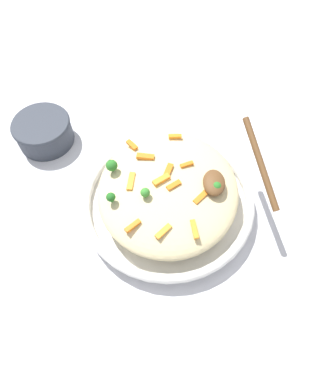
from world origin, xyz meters
The scene contains 21 objects.
ground_plane centered at (0.00, 0.00, 0.00)m, with size 2.40×2.40×0.00m, color silver.
serving_bowl centered at (0.00, 0.00, 0.02)m, with size 0.34×0.34×0.04m.
pasta_mound centered at (0.00, 0.00, 0.06)m, with size 0.28×0.26×0.06m, color beige.
carrot_piece_0 centered at (0.05, 0.04, 0.09)m, with size 0.03×0.01×0.01m, color orange.
carrot_piece_1 centered at (-0.01, -0.01, 0.10)m, with size 0.03×0.01×0.01m, color orange.
carrot_piece_2 centered at (0.00, 0.07, 0.09)m, with size 0.04×0.01×0.01m, color orange.
carrot_piece_3 centered at (0.09, 0.07, 0.09)m, with size 0.03×0.01×0.01m, color orange.
carrot_piece_4 centered at (-0.10, 0.01, 0.09)m, with size 0.03×0.01×0.01m, color orange.
carrot_piece_5 centered at (0.04, -0.03, 0.09)m, with size 0.03×0.01×0.01m, color orange.
carrot_piece_6 centered at (-0.03, -0.06, 0.09)m, with size 0.04×0.01×0.01m, color orange.
carrot_piece_7 centered at (0.00, 0.01, 0.10)m, with size 0.03×0.01×0.01m, color orange.
carrot_piece_8 centered at (0.02, 0.00, 0.10)m, with size 0.03×0.01×0.01m, color orange.
carrot_piece_9 centered at (0.11, -0.01, 0.09)m, with size 0.03×0.01×0.01m, color orange.
carrot_piece_10 centered at (-0.09, 0.06, 0.09)m, with size 0.03×0.01×0.01m, color orange.
carrot_piece_11 centered at (-0.09, -0.05, 0.09)m, with size 0.03×0.01×0.01m, color orange.
broccoli_floret_0 centered at (-0.03, 0.04, 0.10)m, with size 0.02×0.02×0.02m.
broccoli_floret_1 centered at (0.03, 0.10, 0.10)m, with size 0.02×0.02×0.03m.
broccoli_floret_2 centered at (-0.01, -0.09, 0.10)m, with size 0.02×0.02×0.02m.
broccoli_floret_3 centered at (-0.04, 0.10, 0.10)m, with size 0.02×0.02×0.02m.
serving_spoon centered at (0.00, -0.11, 0.11)m, with size 0.17×0.13×0.07m.
companion_bowl centered at (0.17, 0.28, 0.03)m, with size 0.13×0.13×0.06m.
Camera 1 is at (-0.35, -0.01, 0.62)m, focal length 32.96 mm.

